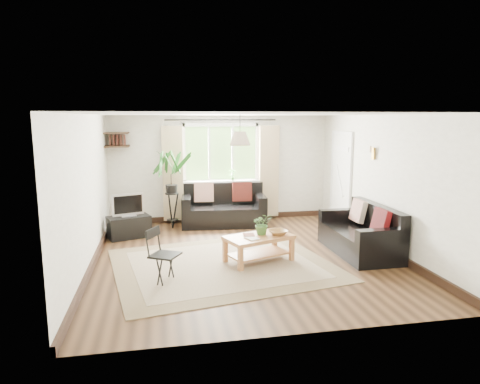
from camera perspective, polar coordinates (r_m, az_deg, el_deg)
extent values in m
plane|color=black|center=(7.42, 0.58, -8.54)|extent=(5.50, 5.50, 0.00)
plane|color=white|center=(7.04, 0.62, 10.33)|extent=(5.50, 5.50, 0.00)
cube|color=beige|center=(9.82, -2.56, 3.17)|extent=(5.00, 0.02, 2.40)
cube|color=beige|center=(4.52, 7.48, -4.83)|extent=(5.00, 0.02, 2.40)
cube|color=beige|center=(7.08, -19.64, 0.01)|extent=(0.02, 5.50, 2.40)
cube|color=beige|center=(8.00, 18.44, 1.15)|extent=(0.02, 5.50, 2.40)
cube|color=#BEAF93|center=(7.00, -2.30, -9.62)|extent=(3.81, 3.42, 0.02)
cube|color=silver|center=(9.52, 13.27, 1.49)|extent=(0.06, 0.96, 2.06)
imported|color=#345E25|center=(7.06, 2.98, -4.26)|extent=(0.33, 0.29, 0.36)
imported|color=olive|center=(7.10, 5.10, -5.37)|extent=(0.38, 0.38, 0.08)
imported|color=white|center=(6.79, 1.01, -6.29)|extent=(0.24, 0.27, 0.02)
imported|color=brown|center=(7.00, 0.49, -5.78)|extent=(0.20, 0.25, 0.02)
cube|color=black|center=(8.77, -14.59, -4.50)|extent=(0.90, 0.69, 0.43)
imported|color=#2D6023|center=(9.76, -1.00, 2.33)|extent=(0.14, 0.10, 0.27)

